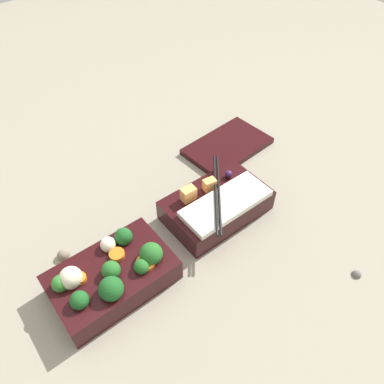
{
  "coord_description": "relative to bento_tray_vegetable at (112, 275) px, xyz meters",
  "views": [
    {
      "loc": [
        -0.22,
        -0.36,
        0.6
      ],
      "look_at": [
        0.11,
        0.06,
        0.05
      ],
      "focal_mm": 35.0,
      "sensor_mm": 36.0,
      "label": 1
    }
  ],
  "objects": [
    {
      "name": "ground_plane",
      "position": [
        0.12,
        0.0,
        -0.03
      ],
      "size": [
        3.0,
        3.0,
        0.0
      ],
      "primitive_type": "plane",
      "color": "gray"
    },
    {
      "name": "bento_tray_vegetable",
      "position": [
        0.0,
        0.0,
        0.0
      ],
      "size": [
        0.21,
        0.13,
        0.08
      ],
      "color": "black",
      "rests_on": "ground_plane"
    },
    {
      "name": "bento_tray_rice",
      "position": [
        0.25,
        0.01,
        -0.0
      ],
      "size": [
        0.21,
        0.18,
        0.08
      ],
      "color": "black",
      "rests_on": "ground_plane"
    },
    {
      "name": "bento_lid",
      "position": [
        0.42,
        0.16,
        -0.02
      ],
      "size": [
        0.22,
        0.14,
        0.01
      ],
      "primitive_type": "cube",
      "rotation": [
        0.0,
        0.0,
        0.07
      ],
      "color": "black",
      "rests_on": "ground_plane"
    },
    {
      "name": "pebble_0",
      "position": [
        -0.05,
        0.11,
        -0.03
      ],
      "size": [
        0.02,
        0.02,
        0.02
      ],
      "primitive_type": "sphere",
      "color": "#7A6B5B",
      "rests_on": "ground_plane"
    },
    {
      "name": "pebble_1",
      "position": [
        0.36,
        -0.26,
        -0.03
      ],
      "size": [
        0.02,
        0.02,
        0.02
      ],
      "primitive_type": "sphere",
      "color": "#595651",
      "rests_on": "ground_plane"
    }
  ]
}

